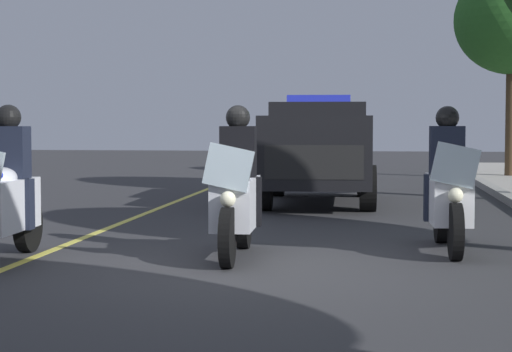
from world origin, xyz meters
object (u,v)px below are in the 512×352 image
(police_motorcycle_trailing, at_px, (448,192))
(police_suv, at_px, (318,147))
(police_motorcycle_lead_left, at_px, (4,198))
(police_motorcycle_lead_right, at_px, (236,196))

(police_motorcycle_trailing, distance_m, police_suv, 6.54)
(police_motorcycle_lead_left, height_order, police_motorcycle_trailing, same)
(police_suv, bearing_deg, police_motorcycle_lead_left, -20.97)
(police_motorcycle_lead_left, xyz_separation_m, police_motorcycle_lead_right, (-0.64, 2.47, 0.00))
(police_motorcycle_trailing, bearing_deg, police_motorcycle_lead_left, -73.17)
(police_suv, bearing_deg, police_motorcycle_trailing, 17.12)
(police_motorcycle_lead_right, relative_size, police_motorcycle_trailing, 1.00)
(police_motorcycle_lead_left, bearing_deg, police_motorcycle_lead_right, 104.57)
(police_motorcycle_trailing, bearing_deg, police_suv, -162.88)
(police_motorcycle_lead_right, relative_size, police_suv, 0.43)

